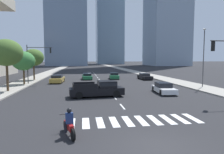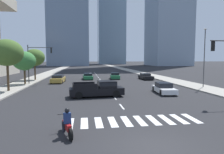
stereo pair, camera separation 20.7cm
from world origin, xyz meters
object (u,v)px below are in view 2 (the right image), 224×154
(street_tree_nearest, at_px, (7,53))
(street_lamp_east, at_px, (204,53))
(pickup_truck, at_px, (99,89))
(sedan_green_1, at_px, (115,76))
(street_tree_second, at_px, (24,61))
(street_tree_third, at_px, (35,58))
(sedan_green_4, at_px, (88,76))
(sedan_white_0, at_px, (164,88))
(motorcycle_lead, at_px, (67,125))
(sedan_black_3, at_px, (146,77))
(sedan_gold_2, at_px, (58,79))
(traffic_signal_far, at_px, (37,57))

(street_tree_nearest, bearing_deg, street_lamp_east, 0.12)
(pickup_truck, height_order, sedan_green_1, pickup_truck)
(street_lamp_east, bearing_deg, street_tree_second, 164.97)
(street_lamp_east, xyz_separation_m, street_tree_third, (-25.83, 13.58, -0.47))
(pickup_truck, height_order, sedan_green_4, pickup_truck)
(sedan_green_4, relative_size, street_tree_nearest, 0.76)
(pickup_truck, bearing_deg, street_tree_third, 114.97)
(pickup_truck, xyz_separation_m, sedan_white_0, (7.78, 1.13, -0.24))
(motorcycle_lead, relative_size, street_lamp_east, 0.26)
(sedan_black_3, xyz_separation_m, street_tree_third, (-21.43, 0.90, 3.78))
(sedan_gold_2, distance_m, street_tree_third, 7.37)
(motorcycle_lead, relative_size, sedan_gold_2, 0.42)
(sedan_white_0, distance_m, street_lamp_east, 9.09)
(sedan_green_4, bearing_deg, pickup_truck, -179.49)
(sedan_white_0, relative_size, street_tree_second, 0.91)
(sedan_gold_2, xyz_separation_m, street_tree_third, (-4.78, 4.19, 3.73))
(street_tree_third, bearing_deg, sedan_gold_2, -41.22)
(sedan_green_1, xyz_separation_m, sedan_gold_2, (-10.75, -5.38, 0.03))
(motorcycle_lead, xyz_separation_m, street_lamp_east, (17.51, 15.49, 4.23))
(sedan_green_4, xyz_separation_m, street_tree_third, (-9.95, -1.08, 3.78))
(sedan_green_1, relative_size, street_tree_third, 0.75)
(street_tree_third, bearing_deg, street_lamp_east, -27.72)
(sedan_white_0, xyz_separation_m, traffic_signal_far, (-16.81, 11.15, 3.75))
(pickup_truck, xyz_separation_m, traffic_signal_far, (-9.03, 12.28, 3.51))
(sedan_black_3, height_order, street_lamp_east, street_lamp_east)
(sedan_white_0, height_order, sedan_black_3, sedan_white_0)
(traffic_signal_far, bearing_deg, street_lamp_east, -17.69)
(sedan_gold_2, xyz_separation_m, street_tree_second, (-4.78, -2.45, 3.14))
(sedan_gold_2, relative_size, traffic_signal_far, 0.79)
(sedan_black_3, relative_size, street_lamp_east, 0.58)
(sedan_white_0, height_order, street_tree_second, street_tree_second)
(motorcycle_lead, distance_m, street_tree_nearest, 18.03)
(traffic_signal_far, bearing_deg, motorcycle_lead, -74.23)
(street_tree_second, relative_size, street_tree_third, 0.88)
(sedan_white_0, xyz_separation_m, sedan_gold_2, (-13.81, 12.87, 0.05))
(sedan_green_4, height_order, street_lamp_east, street_lamp_east)
(sedan_green_4, relative_size, street_lamp_east, 0.59)
(pickup_truck, bearing_deg, sedan_black_3, 52.68)
(street_tree_nearest, height_order, street_tree_second, street_tree_nearest)
(sedan_black_3, bearing_deg, street_tree_third, -93.86)
(street_lamp_east, height_order, street_tree_nearest, street_lamp_east)
(sedan_green_4, bearing_deg, street_lamp_east, -134.74)
(sedan_gold_2, bearing_deg, traffic_signal_far, 122.60)
(sedan_gold_2, bearing_deg, sedan_white_0, -130.16)
(sedan_white_0, height_order, street_tree_nearest, street_tree_nearest)
(sedan_gold_2, height_order, street_tree_third, street_tree_third)
(sedan_black_3, xyz_separation_m, street_tree_nearest, (-21.43, -12.73, 4.22))
(sedan_black_3, relative_size, street_tree_nearest, 0.76)
(sedan_black_3, bearing_deg, sedan_white_0, -11.42)
(sedan_black_3, bearing_deg, street_tree_second, -76.46)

